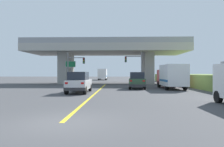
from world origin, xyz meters
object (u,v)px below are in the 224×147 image
object	(u,v)px
suv_lead	(79,82)
traffic_signal_nearside	(136,64)
box_truck	(171,76)
traffic_signal_farside	(74,65)
suv_crossing	(137,80)
semi_truck_distant	(103,74)
highway_sign	(71,67)

from	to	relation	value
suv_lead	traffic_signal_nearside	distance (m)	15.83
suv_lead	box_truck	xyz separation A→B (m)	(10.19, 5.22, 0.52)
box_truck	traffic_signal_farside	bearing A→B (deg)	148.90
suv_lead	suv_crossing	world-z (taller)	same
box_truck	traffic_signal_nearside	world-z (taller)	traffic_signal_nearside
box_truck	semi_truck_distant	size ratio (longest dim) A/B	0.94
suv_lead	suv_crossing	size ratio (longest dim) A/B	1.03
traffic_signal_nearside	box_truck	bearing A→B (deg)	-68.52
suv_crossing	traffic_signal_nearside	world-z (taller)	traffic_signal_nearside
suv_lead	semi_truck_distant	xyz separation A→B (m)	(-0.64, 39.20, 0.62)
suv_lead	box_truck	size ratio (longest dim) A/B	0.69
box_truck	traffic_signal_nearside	xyz separation A→B (m)	(-3.52, 8.94, 1.87)
traffic_signal_nearside	traffic_signal_farside	bearing A→B (deg)	-175.77
semi_truck_distant	suv_crossing	bearing A→B (deg)	-78.65
traffic_signal_nearside	highway_sign	world-z (taller)	traffic_signal_nearside
traffic_signal_nearside	traffic_signal_farside	size ratio (longest dim) A/B	1.04
suv_crossing	box_truck	xyz separation A→B (m)	(4.07, -0.34, 0.52)
suv_lead	highway_sign	xyz separation A→B (m)	(-4.33, 15.17, 2.02)
suv_crossing	traffic_signal_nearside	xyz separation A→B (m)	(0.56, 8.59, 2.39)
traffic_signal_farside	semi_truck_distant	world-z (taller)	traffic_signal_farside
suv_crossing	traffic_signal_farside	distance (m)	12.53
traffic_signal_nearside	highway_sign	distance (m)	11.05
suv_lead	semi_truck_distant	distance (m)	39.21
suv_lead	traffic_signal_nearside	xyz separation A→B (m)	(6.67, 14.16, 2.39)
suv_crossing	traffic_signal_farside	bearing A→B (deg)	145.23
traffic_signal_nearside	traffic_signal_farside	world-z (taller)	traffic_signal_nearside
semi_truck_distant	traffic_signal_nearside	bearing A→B (deg)	-73.73
suv_crossing	box_truck	bearing A→B (deg)	-0.06
traffic_signal_farside	highway_sign	bearing A→B (deg)	118.07
suv_lead	box_truck	bearing A→B (deg)	27.13
suv_crossing	suv_lead	bearing A→B (deg)	-132.92
suv_lead	traffic_signal_nearside	bearing A→B (deg)	64.76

